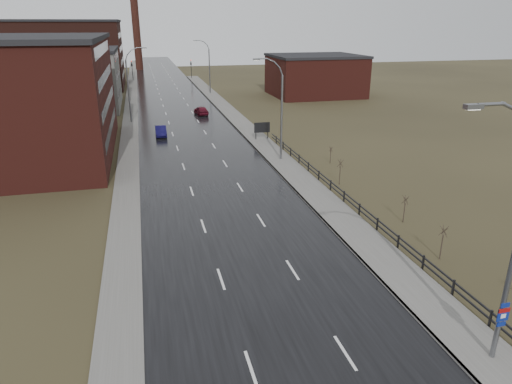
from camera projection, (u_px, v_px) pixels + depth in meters
road at (184, 122)px, 72.13m from camera, size 14.00×300.00×0.06m
sidewalk_right at (282, 162)px, 51.31m from camera, size 3.20×180.00×0.18m
curb_right at (269, 163)px, 50.97m from camera, size 0.16×180.00×0.18m
sidewalk_left at (130, 125)px, 70.27m from camera, size 2.40×260.00×0.12m
warehouse_near at (6, 99)px, 51.40m from camera, size 22.44×28.56×13.50m
warehouse_mid at (73, 79)px, 82.62m from camera, size 16.32×20.40×10.50m
warehouse_far at (65, 54)px, 107.91m from camera, size 26.52×24.48×15.50m
building_right at (315, 75)px, 97.51m from camera, size 18.36×16.32×8.50m
smokestack at (136, 20)px, 147.25m from camera, size 2.70×2.70×30.70m
streetlight_main at (510, 244)px, 19.18m from camera, size 3.91×0.29×12.11m
streetlight_right_mid at (279, 109)px, 50.19m from camera, size 3.36×0.28×11.35m
streetlight_left at (130, 85)px, 70.19m from camera, size 3.36×0.28×11.35m
streetlight_right_far at (208, 67)px, 99.32m from camera, size 3.36×0.28×11.35m
guardrail at (363, 211)px, 36.30m from camera, size 0.10×53.05×1.10m
shrub_c at (442, 242)px, 29.97m from camera, size 0.57×0.60×2.41m
shrub_d at (405, 208)px, 35.65m from camera, size 0.52×0.55×2.21m
shrub_e at (340, 171)px, 43.99m from camera, size 0.59×0.63×2.52m
shrub_f at (331, 154)px, 50.86m from camera, size 0.46×0.48×1.91m
billboard at (262, 128)px, 60.62m from camera, size 2.15×0.17×2.42m
traffic_light_left at (132, 63)px, 123.31m from camera, size 0.58×2.73×5.30m
traffic_light_right at (191, 62)px, 126.92m from camera, size 0.58×2.73×5.30m
car_near at (161, 131)px, 63.04m from camera, size 1.53×4.26×1.40m
car_far at (201, 111)px, 77.60m from camera, size 2.28×4.57×1.50m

